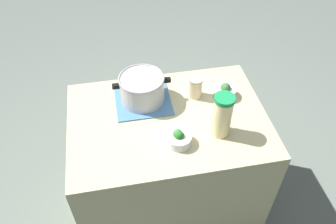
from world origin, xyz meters
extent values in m
plane|color=slate|center=(0.00, 0.00, 0.00)|extent=(8.00, 8.00, 0.00)
cube|color=#BBB486|center=(0.00, 0.00, 0.44)|extent=(1.08, 0.76, 0.88)
cube|color=teal|center=(-0.11, 0.17, 0.89)|extent=(0.31, 0.31, 0.01)
cylinder|color=#B7B7BC|center=(-0.11, 0.17, 0.97)|extent=(0.25, 0.25, 0.15)
torus|color=#99999E|center=(-0.11, 0.17, 1.04)|extent=(0.25, 0.25, 0.01)
cube|color=black|center=(-0.26, 0.17, 1.01)|extent=(0.04, 0.02, 0.02)
cube|color=black|center=(0.03, 0.17, 1.01)|extent=(0.04, 0.02, 0.02)
cylinder|color=#F4E19D|center=(0.25, -0.15, 1.00)|extent=(0.10, 0.10, 0.23)
cylinder|color=#168546|center=(0.25, -0.15, 1.12)|extent=(0.10, 0.10, 0.02)
ellipsoid|color=yellow|center=(0.26, -0.15, 1.06)|extent=(0.04, 0.04, 0.01)
cylinder|color=beige|center=(0.19, 0.15, 0.94)|extent=(0.08, 0.08, 0.12)
cylinder|color=#B2AD99|center=(0.19, 0.15, 1.01)|extent=(0.08, 0.08, 0.01)
cylinder|color=silver|center=(0.36, 0.12, 0.91)|extent=(0.12, 0.12, 0.05)
ellipsoid|color=#3C6931|center=(0.35, 0.13, 0.94)|extent=(0.05, 0.05, 0.06)
ellipsoid|color=#296923|center=(0.36, 0.12, 0.93)|extent=(0.05, 0.05, 0.05)
ellipsoid|color=#376935|center=(0.36, 0.12, 0.94)|extent=(0.05, 0.05, 0.06)
cylinder|color=silver|center=(0.02, -0.18, 0.91)|extent=(0.13, 0.13, 0.05)
ellipsoid|color=#377C31|center=(0.02, -0.17, 0.94)|extent=(0.05, 0.05, 0.06)
ellipsoid|color=#376436|center=(0.02, -0.18, 0.94)|extent=(0.04, 0.04, 0.04)
ellipsoid|color=#266C25|center=(0.02, -0.18, 0.94)|extent=(0.05, 0.05, 0.06)
camera|label=1|loc=(-0.24, -1.28, 2.24)|focal=36.96mm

